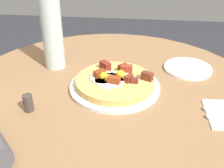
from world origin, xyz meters
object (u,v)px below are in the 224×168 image
(bread_plate, at_px, (188,68))
(water_bottle, at_px, (52,32))
(breakfast_pizza, at_px, (115,81))
(pepper_shaker, at_px, (28,103))
(pizza_plate, at_px, (115,87))
(dining_table, at_px, (109,131))

(bread_plate, relative_size, water_bottle, 0.64)
(breakfast_pizza, distance_m, pepper_shaker, 0.27)
(water_bottle, bearing_deg, pizza_plate, -29.27)
(pizza_plate, bearing_deg, breakfast_pizza, 112.69)
(dining_table, bearing_deg, bread_plate, 33.14)
(pizza_plate, bearing_deg, dining_table, -133.37)
(breakfast_pizza, bearing_deg, pizza_plate, -67.31)
(bread_plate, bearing_deg, pepper_shaker, -147.74)
(dining_table, distance_m, bread_plate, 0.36)
(dining_table, xyz_separation_m, breakfast_pizza, (0.02, 0.02, 0.19))
(breakfast_pizza, bearing_deg, water_bottle, 150.91)
(dining_table, relative_size, pepper_shaker, 20.40)
(bread_plate, bearing_deg, dining_table, -146.86)
(bread_plate, bearing_deg, pizza_plate, -147.93)
(pizza_plate, xyz_separation_m, breakfast_pizza, (-0.00, 0.00, 0.02))
(breakfast_pizza, height_order, pepper_shaker, breakfast_pizza)
(water_bottle, xyz_separation_m, pepper_shaker, (0.00, -0.28, -0.11))
(pizza_plate, relative_size, pepper_shaker, 5.79)
(pizza_plate, relative_size, breakfast_pizza, 1.16)
(dining_table, height_order, breakfast_pizza, breakfast_pizza)
(dining_table, height_order, bread_plate, bread_plate)
(breakfast_pizza, distance_m, water_bottle, 0.29)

